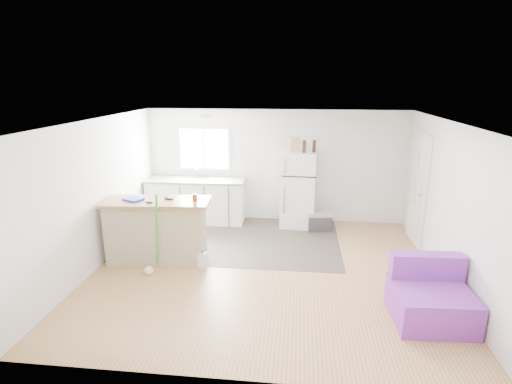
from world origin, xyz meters
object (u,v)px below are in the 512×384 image
peninsula (157,230)px  cooler (319,221)px  refrigerator (298,189)px  cleaner_jug (203,260)px  mop (151,260)px  red_cup (195,197)px  cardboard_box (295,145)px  purple_seat (430,298)px  blue_tray (133,199)px  bottle_right (314,146)px  kitchen_cabinets (196,200)px  bottle_left (304,146)px

peninsula → cooler: (2.80, 1.76, -0.35)m
peninsula → refrigerator: refrigerator is taller
cooler → cleaner_jug: cooler is taller
mop → cleaner_jug: bearing=-9.3°
cooler → red_cup: size_ratio=4.56×
cooler → cardboard_box: size_ratio=1.82×
cleaner_jug → mop: bearing=-154.6°
refrigerator → purple_seat: 3.74m
mop → blue_tray: 1.06m
bottle_right → blue_tray: bearing=-146.4°
kitchen_cabinets → purple_seat: size_ratio=2.17×
bottle_left → kitchen_cabinets: bearing=177.2°
mop → cardboard_box: bearing=16.5°
refrigerator → mop: (-2.29, -2.48, -0.56)m
mop → blue_tray: mop is taller
cooler → peninsula: bearing=-157.1°
cooler → cardboard_box: 1.64m
kitchen_cabinets → blue_tray: size_ratio=7.11×
mop → cooler: bearing=7.8°
cleaner_jug → bottle_right: bottle_right is taller
cardboard_box → bottle_right: size_ratio=1.20×
refrigerator → mop: size_ratio=1.17×
cleaner_jug → bottle_left: bearing=55.1°
cooler → bottle_right: bottle_right is taller
refrigerator → mop: bearing=-129.3°
cardboard_box → bottle_right: bearing=0.1°
refrigerator → cleaner_jug: size_ratio=5.07×
purple_seat → peninsula: bearing=160.0°
mop → red_cup: bearing=9.5°
peninsula → cleaner_jug: 0.94m
bottle_right → refrigerator: bearing=171.7°
cardboard_box → bottle_right: cardboard_box is taller
cleaner_jug → red_cup: 1.04m
cooler → mop: (-2.74, -2.25, 0.04)m
kitchen_cabinets → peninsula: size_ratio=1.18×
purple_seat → blue_tray: 4.67m
peninsula → cardboard_box: cardboard_box is taller
cardboard_box → purple_seat: bearing=-60.5°
red_cup → bottle_left: bearing=46.3°
kitchen_cabinets → mop: size_ratio=1.58×
refrigerator → kitchen_cabinets: bearing=-177.0°
peninsula → cardboard_box: size_ratio=6.00×
peninsula → refrigerator: (2.35, 1.99, 0.25)m
purple_seat → bottle_left: (-1.64, 3.18, 1.42)m
bottle_left → bottle_right: (0.20, 0.05, 0.00)m
kitchen_cabinets → peninsula: bearing=-96.1°
blue_tray → bottle_right: (2.99, 1.98, 0.61)m
kitchen_cabinets → refrigerator: 2.22m
purple_seat → red_cup: size_ratio=8.17×
peninsula → cooler: peninsula is taller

